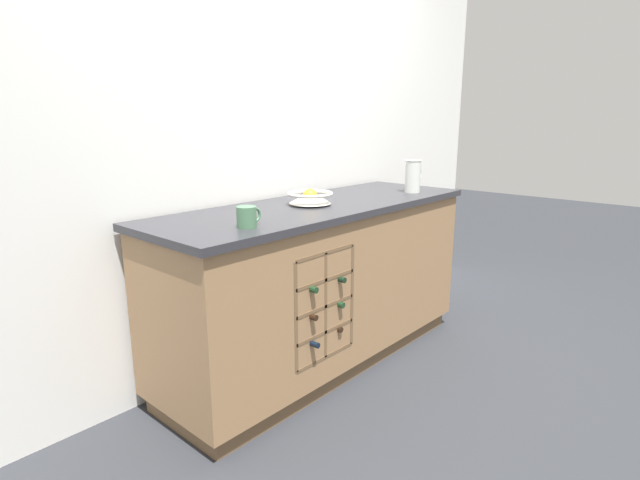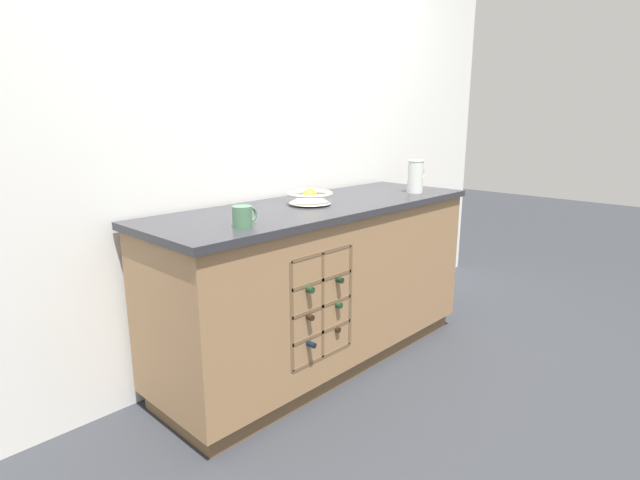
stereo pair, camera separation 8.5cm
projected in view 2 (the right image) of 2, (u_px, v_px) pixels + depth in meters
ground_plane at (320, 360)px, 2.83m from camera, size 14.00×14.00×0.00m
back_wall at (272, 129)px, 2.78m from camera, size 4.40×0.06×2.55m
kitchen_island at (320, 284)px, 2.72m from camera, size 1.94×0.66×0.90m
fruit_bowl at (310, 197)px, 2.56m from camera, size 0.24×0.24×0.09m
white_pitcher at (416, 176)px, 2.97m from camera, size 0.15×0.10×0.19m
ceramic_mug at (243, 216)px, 2.05m from camera, size 0.12×0.08×0.09m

